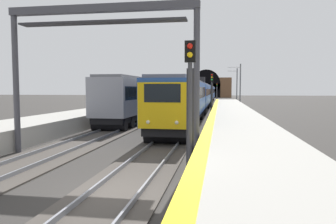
% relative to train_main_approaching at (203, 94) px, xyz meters
% --- Properties ---
extents(ground_plane, '(320.00, 320.00, 0.00)m').
position_rel_train_main_approaching_xyz_m(ground_plane, '(-45.42, 0.00, -2.24)').
color(ground_plane, '#302D2B').
extents(platform_right, '(112.00, 4.00, 1.10)m').
position_rel_train_main_approaching_xyz_m(platform_right, '(-45.42, -4.12, -1.69)').
color(platform_right, '#9E9B93').
rests_on(platform_right, ground_plane).
extents(platform_right_edge_strip, '(112.00, 0.50, 0.01)m').
position_rel_train_main_approaching_xyz_m(platform_right_edge_strip, '(-45.42, -2.37, -1.14)').
color(platform_right_edge_strip, yellow).
rests_on(platform_right_edge_strip, platform_right).
extents(track_main_line, '(160.00, 2.72, 0.21)m').
position_rel_train_main_approaching_xyz_m(track_main_line, '(-45.42, 0.00, -2.20)').
color(track_main_line, '#423D38').
rests_on(track_main_line, ground_plane).
extents(train_main_approaching, '(76.30, 2.77, 4.78)m').
position_rel_train_main_approaching_xyz_m(train_main_approaching, '(0.00, 0.00, 0.00)').
color(train_main_approaching, '#264C99').
rests_on(train_main_approaching, ground_plane).
extents(train_adjacent_platform, '(39.13, 3.12, 4.15)m').
position_rel_train_main_approaching_xyz_m(train_adjacent_platform, '(-13.28, 4.88, 0.12)').
color(train_adjacent_platform, gray).
rests_on(train_adjacent_platform, ground_plane).
extents(railway_signal_near, '(0.39, 0.38, 4.78)m').
position_rel_train_main_approaching_xyz_m(railway_signal_near, '(-42.78, -1.89, 0.58)').
color(railway_signal_near, '#38383D').
rests_on(railway_signal_near, ground_plane).
extents(railway_signal_mid, '(0.39, 0.38, 5.07)m').
position_rel_train_main_approaching_xyz_m(railway_signal_mid, '(-13.98, -1.89, 0.84)').
color(railway_signal_mid, '#38383D').
rests_on(railway_signal_mid, ground_plane).
extents(railway_signal_far, '(0.39, 0.38, 5.11)m').
position_rel_train_main_approaching_xyz_m(railway_signal_far, '(43.74, -1.89, 0.86)').
color(railway_signal_far, '#4C4C54').
rests_on(railway_signal_far, ground_plane).
extents(overhead_signal_gantry, '(0.70, 8.99, 6.92)m').
position_rel_train_main_approaching_xyz_m(overhead_signal_gantry, '(-40.00, 2.44, 3.03)').
color(overhead_signal_gantry, '#3F3F47').
rests_on(overhead_signal_gantry, ground_plane).
extents(tunnel_portal, '(2.14, 19.12, 10.71)m').
position_rel_train_main_approaching_xyz_m(tunnel_portal, '(70.48, 2.44, 1.60)').
color(tunnel_portal, brown).
rests_on(tunnel_portal, ground_plane).
extents(catenary_mast_near, '(0.22, 2.43, 7.73)m').
position_rel_train_main_approaching_xyz_m(catenary_mast_near, '(5.93, -6.47, 1.75)').
color(catenary_mast_near, '#595B60').
rests_on(catenary_mast_near, ground_plane).
extents(catenary_mast_far, '(0.22, 2.13, 7.70)m').
position_rel_train_main_approaching_xyz_m(catenary_mast_far, '(17.89, -6.48, 1.72)').
color(catenary_mast_far, '#595B60').
rests_on(catenary_mast_far, ground_plane).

